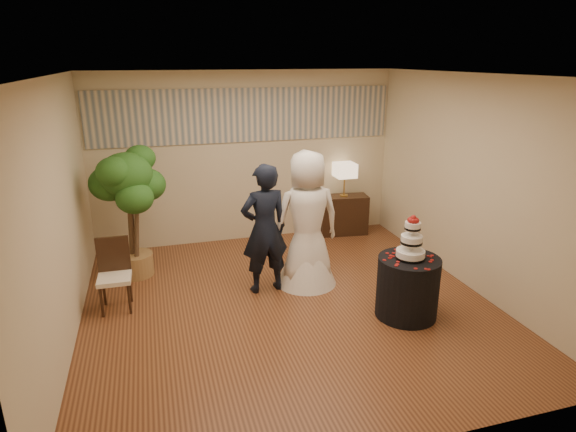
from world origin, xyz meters
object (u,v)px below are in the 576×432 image
object	(u,v)px
bride	(307,219)
side_chair	(114,276)
wedding_cake	(412,237)
console	(343,215)
cake_table	(407,287)
groom	(265,229)
ficus_tree	(130,213)
table_lamp	(344,180)

from	to	relation	value
bride	side_chair	distance (m)	2.53
wedding_cake	console	world-z (taller)	wedding_cake
console	side_chair	bearing A→B (deg)	-148.02
cake_table	side_chair	xyz separation A→B (m)	(-3.37, 1.13, 0.08)
cake_table	wedding_cake	size ratio (longest dim) A/B	1.40
wedding_cake	console	distance (m)	2.98
groom	bride	bearing A→B (deg)	177.73
cake_table	ficus_tree	world-z (taller)	ficus_tree
groom	side_chair	size ratio (longest dim) A/B	1.94
table_lamp	wedding_cake	bearing A→B (deg)	-97.16
wedding_cake	cake_table	bearing A→B (deg)	0.00
console	bride	bearing A→B (deg)	-119.33
groom	ficus_tree	xyz separation A→B (m)	(-1.68, 0.97, 0.07)
cake_table	wedding_cake	bearing A→B (deg)	0.00
ficus_tree	groom	bearing A→B (deg)	-30.15
groom	bride	size ratio (longest dim) A/B	0.93
cake_table	bride	bearing A→B (deg)	126.80
ficus_tree	side_chair	bearing A→B (deg)	-102.34
side_chair	table_lamp	bearing A→B (deg)	26.31
wedding_cake	table_lamp	size ratio (longest dim) A/B	0.92
console	ficus_tree	size ratio (longest dim) A/B	0.44
bride	ficus_tree	size ratio (longest dim) A/B	0.99
cake_table	console	size ratio (longest dim) A/B	0.90
groom	console	world-z (taller)	groom
groom	side_chair	xyz separation A→B (m)	(-1.89, -0.00, -0.42)
cake_table	table_lamp	xyz separation A→B (m)	(0.36, 2.88, 0.61)
cake_table	ficus_tree	bearing A→B (deg)	146.31
bride	console	bearing A→B (deg)	-127.13
table_lamp	ficus_tree	size ratio (longest dim) A/B	0.31
wedding_cake	ficus_tree	world-z (taller)	ficus_tree
wedding_cake	ficus_tree	size ratio (longest dim) A/B	0.28
groom	console	bearing A→B (deg)	-143.46
groom	cake_table	bearing A→B (deg)	135.57
groom	cake_table	distance (m)	1.92
console	ficus_tree	xyz separation A→B (m)	(-3.52, -0.78, 0.59)
wedding_cake	side_chair	world-z (taller)	wedding_cake
bride	cake_table	xyz separation A→B (m)	(0.88, -1.18, -0.56)
table_lamp	ficus_tree	world-z (taller)	ficus_tree
groom	wedding_cake	size ratio (longest dim) A/B	3.25
groom	table_lamp	distance (m)	2.54
table_lamp	console	bearing A→B (deg)	0.00
cake_table	ficus_tree	distance (m)	3.83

